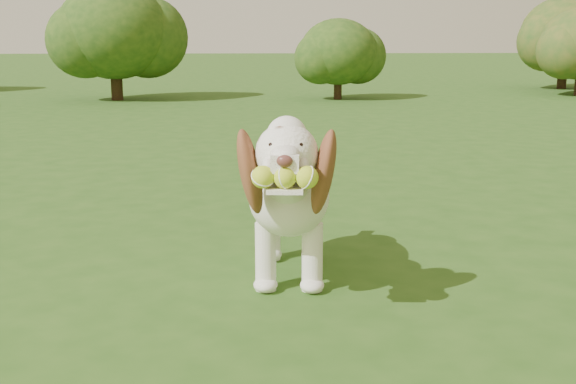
{
  "coord_description": "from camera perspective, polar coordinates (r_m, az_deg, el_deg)",
  "views": [
    {
      "loc": [
        0.21,
        -2.82,
        0.97
      ],
      "look_at": [
        0.39,
        -0.26,
        0.42
      ],
      "focal_mm": 45.0,
      "sensor_mm": 36.0,
      "label": 1
    }
  ],
  "objects": [
    {
      "name": "ground",
      "position": [
        2.99,
        -7.89,
        -6.9
      ],
      "size": [
        80.0,
        80.0,
        0.0
      ],
      "primitive_type": "plane",
      "color": "#284E16",
      "rests_on": "ground"
    },
    {
      "name": "dog",
      "position": [
        2.86,
        0.14,
        0.16
      ],
      "size": [
        0.43,
        1.09,
        0.71
      ],
      "rotation": [
        0.0,
        0.0,
        -0.1
      ],
      "color": "white",
      "rests_on": "ground"
    },
    {
      "name": "shrub_c",
      "position": [
        11.47,
        4.0,
        10.98
      ],
      "size": [
        1.21,
        1.21,
        1.25
      ],
      "color": "#382314",
      "rests_on": "ground"
    },
    {
      "name": "shrub_f",
      "position": [
        14.72,
        21.07,
        11.53
      ],
      "size": [
        1.65,
        1.65,
        1.71
      ],
      "color": "#382314",
      "rests_on": "ground"
    },
    {
      "name": "shrub_b",
      "position": [
        11.6,
        -13.58,
        12.25
      ],
      "size": [
        1.72,
        1.72,
        1.78
      ],
      "color": "#382314",
      "rests_on": "ground"
    }
  ]
}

